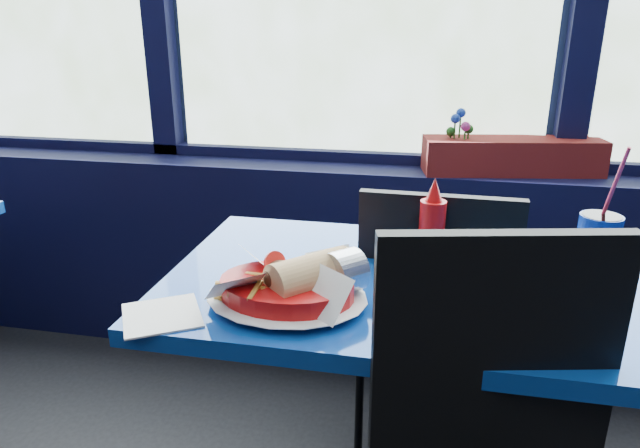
# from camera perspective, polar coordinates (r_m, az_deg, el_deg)

# --- Properties ---
(window_sill) EXTENTS (5.00, 0.26, 0.80)m
(window_sill) POSITION_cam_1_polar(r_m,az_deg,el_deg) (2.31, 2.97, -3.83)
(window_sill) COLOR black
(window_sill) RESTS_ON ground
(near_table) EXTENTS (1.20, 0.70, 0.75)m
(near_table) POSITION_cam_1_polar(r_m,az_deg,el_deg) (1.44, 9.90, -12.12)
(near_table) COLOR black
(near_table) RESTS_ON ground
(chair_near_back) EXTENTS (0.43, 0.43, 0.92)m
(chair_near_back) POSITION_cam_1_polar(r_m,az_deg,el_deg) (1.66, 11.04, -9.09)
(chair_near_back) COLOR black
(chair_near_back) RESTS_ON ground
(planter_box) EXTENTS (0.64, 0.26, 0.13)m
(planter_box) POSITION_cam_1_polar(r_m,az_deg,el_deg) (2.17, 18.66, 6.47)
(planter_box) COLOR maroon
(planter_box) RESTS_ON window_sill
(flower_vase) EXTENTS (0.14, 0.14, 0.23)m
(flower_vase) POSITION_cam_1_polar(r_m,az_deg,el_deg) (2.11, 13.61, 6.82)
(flower_vase) COLOR silver
(flower_vase) RESTS_ON window_sill
(food_basket) EXTENTS (0.37, 0.37, 0.11)m
(food_basket) POSITION_cam_1_polar(r_m,az_deg,el_deg) (1.21, -3.01, -6.25)
(food_basket) COLOR #B90C0D
(food_basket) RESTS_ON near_table
(ketchup_bottle) EXTENTS (0.06, 0.06, 0.23)m
(ketchup_bottle) POSITION_cam_1_polar(r_m,az_deg,el_deg) (1.37, 11.11, -0.62)
(ketchup_bottle) COLOR #B90C0D
(ketchup_bottle) RESTS_ON near_table
(soda_cup) EXTENTS (0.09, 0.09, 0.32)m
(soda_cup) POSITION_cam_1_polar(r_m,az_deg,el_deg) (1.47, 25.96, -1.88)
(soda_cup) COLOR navy
(soda_cup) RESTS_ON near_table
(napkin) EXTENTS (0.21, 0.21, 0.00)m
(napkin) POSITION_cam_1_polar(r_m,az_deg,el_deg) (1.22, -15.55, -8.78)
(napkin) COLOR white
(napkin) RESTS_ON near_table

